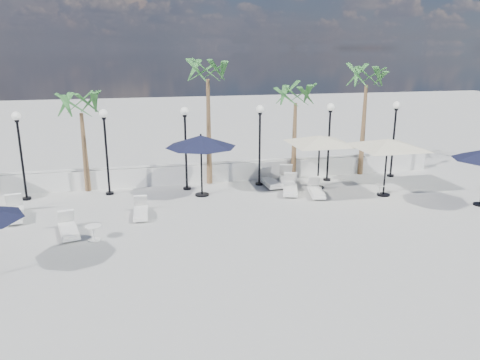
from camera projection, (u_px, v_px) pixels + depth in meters
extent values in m
plane|color=#AEAEA9|center=(209.00, 244.00, 15.79)|extent=(100.00, 100.00, 0.00)
cube|color=silver|center=(184.00, 175.00, 22.71)|extent=(26.00, 0.30, 0.90)
cube|color=silver|center=(184.00, 164.00, 22.57)|extent=(26.00, 0.12, 0.08)
cylinder|color=black|center=(27.00, 198.00, 20.40)|extent=(0.36, 0.36, 0.10)
cylinder|color=black|center=(22.00, 161.00, 19.94)|extent=(0.10, 0.10, 3.50)
cylinder|color=black|center=(17.00, 121.00, 19.47)|extent=(0.18, 0.18, 0.10)
sphere|color=white|center=(16.00, 116.00, 19.42)|extent=(0.36, 0.36, 0.36)
cylinder|color=black|center=(110.00, 193.00, 21.14)|extent=(0.36, 0.36, 0.10)
cylinder|color=black|center=(107.00, 157.00, 20.68)|extent=(0.10, 0.10, 3.50)
cylinder|color=black|center=(104.00, 118.00, 20.21)|extent=(0.18, 0.18, 0.10)
sphere|color=white|center=(103.00, 113.00, 20.16)|extent=(0.36, 0.36, 0.36)
cylinder|color=black|center=(187.00, 188.00, 21.88)|extent=(0.36, 0.36, 0.10)
cylinder|color=black|center=(186.00, 153.00, 21.42)|extent=(0.10, 0.10, 3.50)
cylinder|color=black|center=(185.00, 116.00, 20.95)|extent=(0.18, 0.18, 0.10)
sphere|color=white|center=(185.00, 111.00, 20.90)|extent=(0.36, 0.36, 0.36)
cylinder|color=black|center=(259.00, 184.00, 22.62)|extent=(0.36, 0.36, 0.10)
cylinder|color=black|center=(260.00, 149.00, 22.16)|extent=(0.10, 0.10, 3.50)
cylinder|color=black|center=(260.00, 113.00, 21.69)|extent=(0.18, 0.18, 0.10)
sphere|color=white|center=(260.00, 109.00, 21.64)|extent=(0.36, 0.36, 0.36)
cylinder|color=black|center=(327.00, 179.00, 23.36)|extent=(0.36, 0.36, 0.10)
cylinder|color=black|center=(329.00, 146.00, 22.90)|extent=(0.10, 0.10, 3.50)
cylinder|color=black|center=(330.00, 111.00, 22.43)|extent=(0.18, 0.18, 0.10)
sphere|color=white|center=(331.00, 107.00, 22.38)|extent=(0.36, 0.36, 0.36)
cylinder|color=black|center=(390.00, 175.00, 24.10)|extent=(0.36, 0.36, 0.10)
cylinder|color=black|center=(393.00, 143.00, 23.64)|extent=(0.10, 0.10, 3.50)
cylinder|color=black|center=(396.00, 109.00, 23.17)|extent=(0.18, 0.18, 0.10)
sphere|color=white|center=(397.00, 105.00, 23.12)|extent=(0.36, 0.36, 0.36)
cone|color=brown|center=(85.00, 153.00, 21.20)|extent=(0.28, 0.28, 3.60)
cone|color=brown|center=(209.00, 133.00, 22.22)|extent=(0.28, 0.28, 5.00)
cone|color=brown|center=(294.00, 141.00, 23.29)|extent=(0.28, 0.28, 3.80)
cone|color=brown|center=(363.00, 131.00, 23.96)|extent=(0.28, 0.28, 4.60)
cube|color=silver|center=(14.00, 215.00, 18.07)|extent=(0.98, 2.03, 0.11)
cube|color=silver|center=(13.00, 214.00, 17.81)|extent=(0.83, 1.40, 0.11)
cube|color=silver|center=(14.00, 200.00, 18.66)|extent=(0.68, 0.56, 0.61)
cube|color=silver|center=(69.00, 231.00, 16.51)|extent=(0.96, 1.83, 0.09)
cube|color=silver|center=(69.00, 231.00, 16.28)|extent=(0.80, 1.27, 0.09)
cube|color=silver|center=(66.00, 216.00, 17.03)|extent=(0.63, 0.53, 0.55)
cube|color=silver|center=(141.00, 213.00, 18.31)|extent=(0.61, 1.68, 0.09)
cube|color=silver|center=(141.00, 213.00, 18.07)|extent=(0.56, 1.14, 0.09)
cube|color=silver|center=(141.00, 200.00, 18.86)|extent=(0.53, 0.41, 0.52)
cube|color=silver|center=(287.00, 182.00, 22.58)|extent=(1.13, 2.11, 0.11)
cube|color=silver|center=(287.00, 181.00, 22.29)|extent=(0.94, 1.47, 0.11)
cube|color=silver|center=(286.00, 169.00, 23.25)|extent=(0.73, 0.61, 0.63)
cube|color=silver|center=(290.00, 190.00, 21.29)|extent=(1.21, 2.00, 0.10)
cube|color=silver|center=(290.00, 189.00, 21.01)|extent=(0.97, 1.41, 0.10)
cube|color=silver|center=(290.00, 177.00, 21.92)|extent=(0.71, 0.62, 0.59)
cube|color=silver|center=(270.00, 183.00, 22.40)|extent=(0.73, 1.86, 0.10)
cube|color=silver|center=(271.00, 182.00, 22.14)|extent=(0.65, 1.27, 0.10)
cube|color=silver|center=(265.00, 172.00, 22.99)|extent=(0.60, 0.47, 0.57)
cube|color=silver|center=(316.00, 193.00, 20.93)|extent=(0.93, 1.82, 0.09)
cube|color=silver|center=(317.00, 192.00, 20.67)|extent=(0.78, 1.26, 0.09)
cube|color=silver|center=(314.00, 181.00, 21.51)|extent=(0.62, 0.51, 0.54)
cylinder|color=silver|center=(94.00, 240.00, 16.09)|extent=(0.42, 0.42, 0.03)
cylinder|color=silver|center=(94.00, 233.00, 16.03)|extent=(0.06, 0.06, 0.50)
cylinder|color=silver|center=(93.00, 226.00, 15.96)|extent=(0.55, 0.55, 0.03)
cylinder|color=silver|center=(379.00, 194.00, 21.12)|extent=(0.36, 0.36, 0.03)
cylinder|color=silver|center=(380.00, 190.00, 21.06)|extent=(0.05, 0.05, 0.43)
cylinder|color=silver|center=(380.00, 185.00, 21.00)|extent=(0.47, 0.47, 0.03)
cylinder|color=black|center=(202.00, 195.00, 20.99)|extent=(0.62, 0.62, 0.07)
cylinder|color=black|center=(201.00, 166.00, 20.63)|extent=(0.08, 0.08, 2.68)
cone|color=black|center=(201.00, 141.00, 20.33)|extent=(3.12, 3.12, 0.50)
sphere|color=black|center=(201.00, 135.00, 20.25)|extent=(0.09, 0.09, 0.09)
cylinder|color=black|center=(480.00, 204.00, 19.69)|extent=(0.55, 0.55, 0.06)
cylinder|color=black|center=(383.00, 195.00, 20.99)|extent=(0.57, 0.57, 0.07)
cylinder|color=black|center=(386.00, 168.00, 20.65)|extent=(0.08, 0.08, 2.54)
pyramid|color=#BDB696|center=(388.00, 139.00, 20.30)|extent=(5.62, 5.62, 0.39)
cylinder|color=black|center=(318.00, 187.00, 22.11)|extent=(0.57, 0.57, 0.07)
cylinder|color=black|center=(319.00, 162.00, 21.79)|extent=(0.08, 0.08, 2.48)
pyramid|color=#BDB696|center=(320.00, 136.00, 21.44)|extent=(5.39, 5.39, 0.39)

